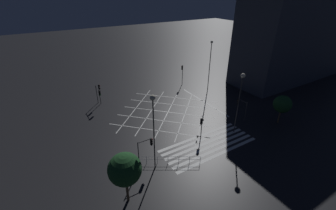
% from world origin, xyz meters
% --- Properties ---
extents(ground_plane, '(200.00, 200.00, 0.00)m').
position_xyz_m(ground_plane, '(0.00, 0.00, 0.00)').
color(ground_plane, black).
extents(road_markings, '(20.13, 23.35, 0.01)m').
position_xyz_m(road_markings, '(0.48, -6.46, 0.00)').
color(road_markings, silver).
rests_on(road_markings, ground_plane).
extents(office_building, '(35.44, 10.06, 20.97)m').
position_xyz_m(office_building, '(36.17, 0.01, 10.49)').
color(office_building, '#3D424C').
rests_on(office_building, ground_plane).
extents(traffic_light_nw_main, '(0.39, 0.36, 3.83)m').
position_xyz_m(traffic_light_nw_main, '(-9.03, 9.25, 2.74)').
color(traffic_light_nw_main, '#2D2D30').
rests_on(traffic_light_nw_main, ground_plane).
extents(traffic_light_median_south, '(0.36, 0.39, 3.21)m').
position_xyz_m(traffic_light_median_south, '(0.18, -8.81, 2.30)').
color(traffic_light_median_south, '#2D2D30').
rests_on(traffic_light_median_south, ground_plane).
extents(traffic_light_nw_cross, '(0.36, 2.74, 3.57)m').
position_xyz_m(traffic_light_nw_cross, '(-9.46, 8.43, 2.63)').
color(traffic_light_nw_cross, '#2D2D30').
rests_on(traffic_light_nw_cross, ground_plane).
extents(traffic_light_sw_main, '(1.98, 0.36, 3.85)m').
position_xyz_m(traffic_light_sw_main, '(-9.02, -10.00, 2.80)').
color(traffic_light_sw_main, '#2D2D30').
rests_on(traffic_light_sw_main, ground_plane).
extents(traffic_light_se_cross, '(0.36, 2.03, 3.40)m').
position_xyz_m(traffic_light_se_cross, '(9.13, -7.84, 2.47)').
color(traffic_light_se_cross, '#2D2D30').
rests_on(traffic_light_se_cross, ground_plane).
extents(traffic_light_ne_main, '(0.39, 0.36, 4.42)m').
position_xyz_m(traffic_light_ne_main, '(9.17, 9.24, 3.15)').
color(traffic_light_ne_main, '#2D2D30').
rests_on(traffic_light_ne_main, ground_plane).
extents(street_lamp_east, '(0.50, 0.50, 10.26)m').
position_xyz_m(street_lamp_east, '(12.21, 3.95, 6.93)').
color(street_lamp_east, '#2D2D30').
rests_on(street_lamp_east, ground_plane).
extents(street_lamp_west, '(0.62, 0.62, 9.27)m').
position_xyz_m(street_lamp_west, '(5.39, -10.32, 7.05)').
color(street_lamp_west, '#2D2D30').
rests_on(street_lamp_west, ground_plane).
extents(street_lamp_far, '(0.62, 0.62, 9.67)m').
position_xyz_m(street_lamp_far, '(-8.35, -10.85, 7.30)').
color(street_lamp_far, '#2D2D30').
rests_on(street_lamp_far, ground_plane).
extents(street_tree_near, '(3.25, 3.25, 5.80)m').
position_xyz_m(street_tree_near, '(-12.93, -13.62, 4.16)').
color(street_tree_near, brown).
rests_on(street_tree_near, ground_plane).
extents(street_tree_far, '(2.74, 2.74, 4.70)m').
position_xyz_m(street_tree_far, '(13.40, -12.05, 3.31)').
color(street_tree_far, brown).
rests_on(street_tree_far, ground_plane).
extents(pedestrian_railing, '(6.86, 4.14, 1.05)m').
position_xyz_m(pedestrian_railing, '(-6.63, -11.03, 0.67)').
color(pedestrian_railing, '#9EA0A5').
rests_on(pedestrian_railing, ground_plane).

